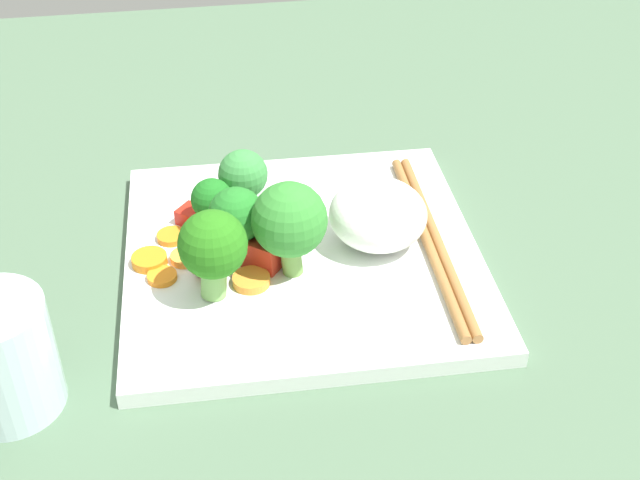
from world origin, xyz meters
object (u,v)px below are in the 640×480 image
(broccoli_floret_1, at_px, (237,219))
(chopstick_pair, at_px, (432,239))
(square_plate, at_px, (302,256))
(rice_mound, at_px, (377,212))
(carrot_slice_0, at_px, (213,248))
(drinking_glass, at_px, (0,357))

(broccoli_floret_1, xyz_separation_m, chopstick_pair, (-0.15, 0.01, -0.03))
(square_plate, xyz_separation_m, chopstick_pair, (-0.10, 0.01, 0.01))
(square_plate, relative_size, rice_mound, 3.58)
(rice_mound, relative_size, carrot_slice_0, 3.57)
(rice_mound, xyz_separation_m, drinking_glass, (0.26, 0.12, 0.00))
(rice_mound, bearing_deg, carrot_slice_0, -2.65)
(square_plate, xyz_separation_m, broccoli_floret_1, (0.05, 0.00, 0.04))
(carrot_slice_0, bearing_deg, square_plate, 172.61)
(rice_mound, bearing_deg, drinking_glass, 24.13)
(rice_mound, xyz_separation_m, broccoli_floret_1, (0.11, 0.01, 0.01))
(chopstick_pair, bearing_deg, square_plate, 86.40)
(drinking_glass, bearing_deg, chopstick_pair, -160.82)
(square_plate, bearing_deg, rice_mound, -177.12)
(square_plate, relative_size, drinking_glass, 3.40)
(rice_mound, relative_size, chopstick_pair, 0.33)
(carrot_slice_0, bearing_deg, drinking_glass, 42.17)
(square_plate, height_order, chopstick_pair, chopstick_pair)
(broccoli_floret_1, xyz_separation_m, carrot_slice_0, (0.02, -0.01, -0.03))
(chopstick_pair, xyz_separation_m, drinking_glass, (0.31, 0.11, 0.02))
(broccoli_floret_1, height_order, chopstick_pair, broccoli_floret_1)
(square_plate, distance_m, chopstick_pair, 0.10)
(square_plate, relative_size, chopstick_pair, 1.18)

